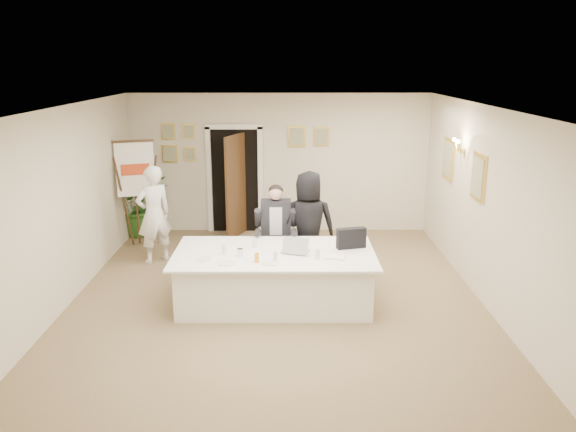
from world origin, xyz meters
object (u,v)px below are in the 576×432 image
(steel_jug, at_px, (240,252))
(oj_glass, at_px, (257,258))
(seated_man, at_px, (276,230))
(standing_man, at_px, (154,214))
(potted_palm, at_px, (140,205))
(laptop, at_px, (295,243))
(flip_chart, at_px, (137,199))
(conference_table, at_px, (274,277))
(laptop_bag, at_px, (351,238))
(paper_stack, at_px, (335,257))
(standing_woman, at_px, (309,225))

(steel_jug, bearing_deg, oj_glass, -45.10)
(seated_man, xyz_separation_m, steel_jug, (-0.48, -1.28, 0.07))
(standing_man, xyz_separation_m, steel_jug, (1.64, -1.92, -0.03))
(potted_palm, bearing_deg, laptop, -47.34)
(oj_glass, relative_size, steel_jug, 1.18)
(oj_glass, height_order, steel_jug, oj_glass)
(steel_jug, bearing_deg, flip_chart, 127.62)
(conference_table, relative_size, standing_man, 1.67)
(oj_glass, bearing_deg, laptop_bag, 24.30)
(flip_chart, height_order, steel_jug, flip_chart)
(seated_man, distance_m, flip_chart, 3.03)
(potted_palm, height_order, paper_stack, potted_palm)
(seated_man, xyz_separation_m, paper_stack, (0.84, -1.35, 0.03))
(seated_man, distance_m, laptop_bag, 1.45)
(laptop_bag, bearing_deg, seated_man, 125.00)
(conference_table, xyz_separation_m, laptop_bag, (1.11, 0.19, 0.53))
(paper_stack, bearing_deg, standing_woman, 103.99)
(laptop, height_order, paper_stack, laptop)
(standing_woman, xyz_separation_m, potted_palm, (-3.30, 2.30, -0.25))
(seated_man, relative_size, standing_woman, 0.87)
(conference_table, height_order, laptop, laptop)
(laptop, bearing_deg, seated_man, 123.13)
(paper_stack, bearing_deg, steel_jug, 176.94)
(standing_man, bearing_deg, oj_glass, 93.90)
(laptop_bag, bearing_deg, steel_jug, 177.46)
(conference_table, distance_m, oj_glass, 0.65)
(laptop_bag, height_order, oj_glass, laptop_bag)
(potted_palm, bearing_deg, paper_stack, -44.75)
(laptop, distance_m, laptop_bag, 0.83)
(oj_glass, bearing_deg, potted_palm, 124.07)
(seated_man, bearing_deg, standing_man, 153.29)
(conference_table, distance_m, paper_stack, 0.97)
(laptop_bag, distance_m, oj_glass, 1.47)
(conference_table, bearing_deg, laptop, 2.63)
(paper_stack, distance_m, oj_glass, 1.09)
(standing_man, relative_size, laptop, 4.49)
(potted_palm, relative_size, laptop_bag, 2.91)
(standing_man, bearing_deg, standing_woman, 128.03)
(flip_chart, relative_size, laptop, 5.20)
(flip_chart, distance_m, paper_stack, 4.49)
(conference_table, height_order, oj_glass, oj_glass)
(standing_man, height_order, standing_woman, standing_woman)
(flip_chart, relative_size, potted_palm, 1.60)
(flip_chart, bearing_deg, paper_stack, -39.48)
(potted_palm, bearing_deg, conference_table, -50.37)
(standing_man, xyz_separation_m, laptop, (2.41, -1.74, 0.06))
(flip_chart, xyz_separation_m, paper_stack, (3.47, -2.86, -0.13))
(standing_woman, xyz_separation_m, laptop_bag, (0.59, -0.86, 0.05))
(seated_man, xyz_separation_m, potted_palm, (-2.78, 2.24, -0.14))
(potted_palm, relative_size, paper_stack, 4.51)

